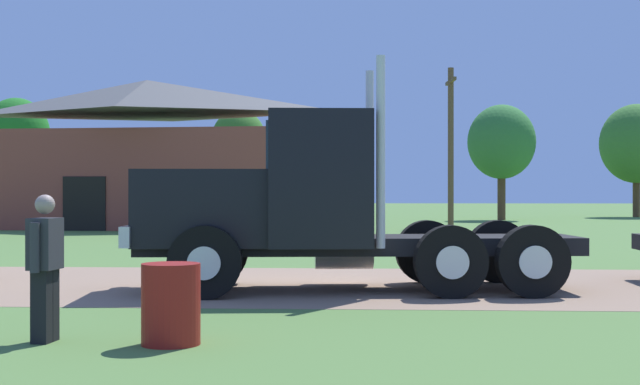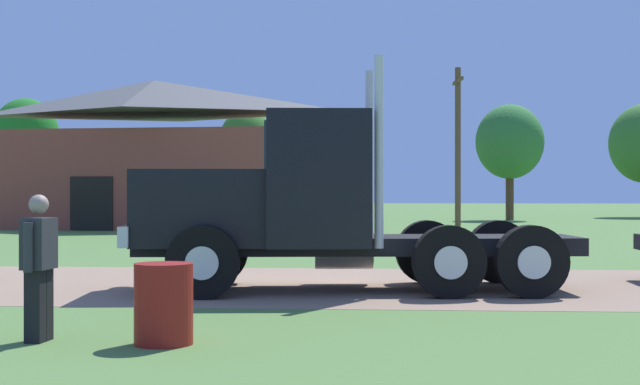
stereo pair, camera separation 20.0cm
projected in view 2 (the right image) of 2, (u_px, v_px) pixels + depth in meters
ground_plane at (294, 284)px, 15.39m from camera, size 200.00×200.00×0.00m
dirt_track at (294, 284)px, 15.39m from camera, size 120.00×6.40×0.01m
truck_foreground_white at (301, 209)px, 14.46m from camera, size 7.37×3.07×3.70m
visitor_walking_mid at (39, 264)px, 9.58m from camera, size 0.29×0.58×1.58m
steel_barrel at (164, 304)px, 9.40m from camera, size 0.62×0.62×0.86m
shed_building at (154, 157)px, 38.40m from camera, size 12.56×6.43×6.39m
utility_pole_near at (458, 142)px, 39.42m from camera, size 0.30×2.20×7.09m
tree_left at (26, 134)px, 54.88m from camera, size 4.00×4.00×7.33m
tree_mid at (247, 140)px, 52.68m from camera, size 3.21×3.21×6.43m
tree_right at (510, 142)px, 49.01m from camera, size 3.74×3.74×6.38m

